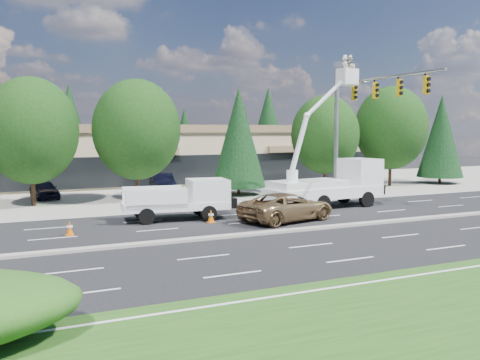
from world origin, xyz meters
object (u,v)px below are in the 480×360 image
utility_pickup (183,203)px  minivan (287,207)px  signal_mast (356,115)px  bucket_truck (332,175)px

utility_pickup → minivan: (5.06, -2.86, -0.14)m
signal_mast → bucket_truck: bucket_truck is taller
utility_pickup → minivan: bearing=-21.9°
minivan → signal_mast: bearing=-75.0°
signal_mast → bucket_truck: 4.70m
utility_pickup → minivan: utility_pickup is taller
minivan → bucket_truck: bearing=-71.0°
bucket_truck → minivan: 6.54m
signal_mast → bucket_truck: bearing=-161.6°
utility_pickup → minivan: 5.81m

